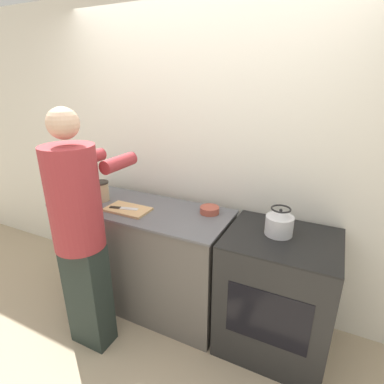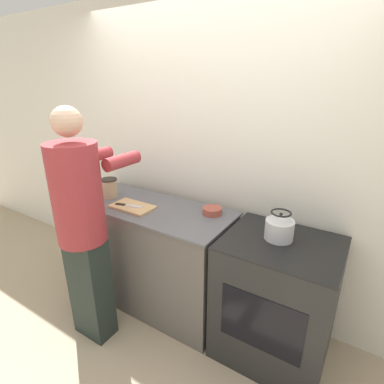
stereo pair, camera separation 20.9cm
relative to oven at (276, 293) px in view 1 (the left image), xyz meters
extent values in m
plane|color=tan|center=(-0.75, -0.32, -0.46)|extent=(12.00, 12.00, 0.00)
cube|color=silver|center=(-0.75, 0.39, 0.84)|extent=(8.00, 0.05, 2.60)
cube|color=#5B5651|center=(-1.15, -0.03, 0.00)|extent=(1.48, 0.58, 0.92)
cube|color=#56565B|center=(-1.15, -0.03, 0.47)|extent=(1.50, 0.60, 0.02)
cube|color=black|center=(0.00, 0.00, -0.01)|extent=(0.76, 0.64, 0.91)
cube|color=black|center=(0.00, 0.00, 0.46)|extent=(0.76, 0.64, 0.01)
cube|color=black|center=(0.00, -0.32, 0.04)|extent=(0.53, 0.01, 0.40)
cube|color=#222C28|center=(-1.26, -0.58, -0.04)|extent=(0.31, 0.19, 0.84)
cylinder|color=maroon|center=(-1.26, -0.58, 0.73)|extent=(0.34, 0.34, 0.70)
sphere|color=#D1A889|center=(-1.26, -0.58, 1.22)|extent=(0.20, 0.20, 0.20)
cylinder|color=maroon|center=(-1.40, -0.28, 0.92)|extent=(0.10, 0.30, 0.10)
cylinder|color=maroon|center=(-1.11, -0.28, 0.92)|extent=(0.10, 0.30, 0.10)
cube|color=tan|center=(-1.20, -0.13, 0.48)|extent=(0.36, 0.21, 0.02)
cube|color=silver|center=(-1.18, -0.13, 0.50)|extent=(0.15, 0.07, 0.01)
cube|color=black|center=(-1.30, -0.16, 0.50)|extent=(0.09, 0.05, 0.01)
cylinder|color=silver|center=(-0.04, 0.03, 0.53)|extent=(0.19, 0.19, 0.13)
cone|color=silver|center=(-0.04, 0.03, 0.61)|extent=(0.15, 0.15, 0.03)
sphere|color=black|center=(-0.04, 0.03, 0.64)|extent=(0.02, 0.02, 0.02)
torus|color=black|center=(-0.04, 0.03, 0.65)|extent=(0.13, 0.13, 0.01)
cylinder|color=#9E4738|center=(-0.59, 0.12, 0.50)|extent=(0.15, 0.15, 0.05)
cylinder|color=tan|center=(-1.54, -0.05, 0.55)|extent=(0.13, 0.13, 0.16)
cylinder|color=#28231E|center=(-1.54, -0.05, 0.64)|extent=(0.14, 0.14, 0.01)
camera|label=1|loc=(0.23, -1.87, 1.46)|focal=28.00mm
camera|label=2|loc=(0.41, -1.77, 1.46)|focal=28.00mm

